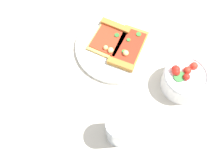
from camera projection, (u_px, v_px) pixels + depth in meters
name	position (u px, v px, depth m)	size (l,w,h in m)	color
ground_plane	(121.00, 51.00, 0.83)	(2.40, 2.40, 0.00)	beige
plate	(118.00, 46.00, 0.83)	(0.26, 0.26, 0.01)	silver
pizza_slice_near	(127.00, 50.00, 0.81)	(0.18, 0.13, 0.02)	gold
pizza_slice_far	(110.00, 37.00, 0.83)	(0.15, 0.13, 0.02)	#E5B256
salad_bowl	(184.00, 79.00, 0.75)	(0.13, 0.13, 0.09)	white
soda_glass	(119.00, 129.00, 0.67)	(0.07, 0.07, 0.11)	silver
paper_napkin	(29.00, 93.00, 0.77)	(0.12, 0.12, 0.00)	white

